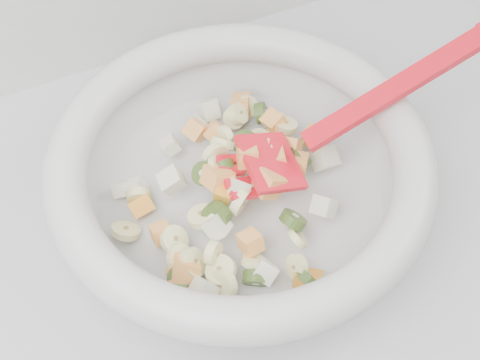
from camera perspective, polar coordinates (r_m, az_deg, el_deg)
name	(u,v)px	position (r m, az deg, el deg)	size (l,w,h in m)	color
mixing_bowl	(240,175)	(0.63, 0.03, 0.45)	(0.44, 0.36, 0.15)	#BCBCBA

